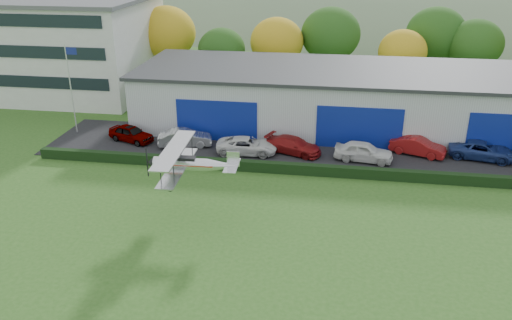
# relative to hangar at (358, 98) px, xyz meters

# --- Properties ---
(ground) EXTENTS (300.00, 300.00, 0.00)m
(ground) POSITION_rel_hangar_xyz_m (-5.00, -27.98, -2.66)
(ground) COLOR #2C591C
(ground) RESTS_ON ground
(apron) EXTENTS (48.00, 9.00, 0.05)m
(apron) POSITION_rel_hangar_xyz_m (-2.00, -6.98, -2.63)
(apron) COLOR black
(apron) RESTS_ON ground
(hedge) EXTENTS (46.00, 0.60, 0.80)m
(hedge) POSITION_rel_hangar_xyz_m (-2.00, -11.78, -2.26)
(hedge) COLOR black
(hedge) RESTS_ON ground
(hangar) EXTENTS (40.60, 12.60, 5.30)m
(hangar) POSITION_rel_hangar_xyz_m (0.00, 0.00, 0.00)
(hangar) COLOR #B2B7BC
(hangar) RESTS_ON ground
(office_block) EXTENTS (20.60, 15.60, 10.40)m
(office_block) POSITION_rel_hangar_xyz_m (-33.00, 7.02, 2.56)
(office_block) COLOR silver
(office_block) RESTS_ON ground
(flagpole) EXTENTS (1.05, 0.10, 8.00)m
(flagpole) POSITION_rel_hangar_xyz_m (-24.88, -5.98, 2.13)
(flagpole) COLOR silver
(flagpole) RESTS_ON ground
(tree_belt) EXTENTS (75.70, 13.22, 10.12)m
(tree_belt) POSITION_rel_hangar_xyz_m (-4.15, 12.64, 2.95)
(tree_belt) COLOR #3D2614
(tree_belt) RESTS_ON ground
(distant_hills) EXTENTS (430.00, 196.00, 56.00)m
(distant_hills) POSITION_rel_hangar_xyz_m (-9.38, 112.02, -15.70)
(distant_hills) COLOR #4C6642
(distant_hills) RESTS_ON ground
(car_0) EXTENTS (4.44, 3.01, 1.40)m
(car_0) POSITION_rel_hangar_xyz_m (-19.27, -7.36, -1.90)
(car_0) COLOR gray
(car_0) RESTS_ON apron
(car_1) EXTENTS (4.70, 2.61, 1.47)m
(car_1) POSITION_rel_hangar_xyz_m (-14.35, -7.81, -1.87)
(car_1) COLOR silver
(car_1) RESTS_ON apron
(car_2) EXTENTS (5.00, 2.53, 1.36)m
(car_2) POSITION_rel_hangar_xyz_m (-8.94, -8.57, -1.93)
(car_2) COLOR silver
(car_2) RESTS_ON apron
(car_3) EXTENTS (5.03, 3.42, 1.35)m
(car_3) POSITION_rel_hangar_xyz_m (-5.20, -7.91, -1.93)
(car_3) COLOR maroon
(car_3) RESTS_ON apron
(car_4) EXTENTS (4.75, 2.44, 1.55)m
(car_4) POSITION_rel_hangar_xyz_m (0.37, -8.60, -1.83)
(car_4) COLOR silver
(car_4) RESTS_ON apron
(car_5) EXTENTS (4.63, 2.96, 1.44)m
(car_5) POSITION_rel_hangar_xyz_m (4.75, -6.68, -1.89)
(car_5) COLOR maroon
(car_5) RESTS_ON apron
(car_6) EXTENTS (5.44, 3.32, 1.41)m
(car_6) POSITION_rel_hangar_xyz_m (9.67, -6.73, -1.90)
(car_6) COLOR navy
(car_6) RESTS_ON apron
(biplane) EXTENTS (5.77, 6.58, 2.47)m
(biplane) POSITION_rel_hangar_xyz_m (-10.71, -19.13, 0.99)
(biplane) COLOR silver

